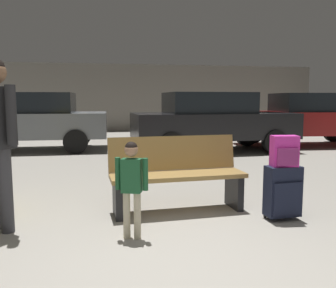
{
  "coord_description": "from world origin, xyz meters",
  "views": [
    {
      "loc": [
        -0.51,
        -2.57,
        1.34
      ],
      "look_at": [
        0.21,
        1.3,
        0.85
      ],
      "focal_mm": 38.64,
      "sensor_mm": 36.0,
      "label": 1
    }
  ],
  "objects_px": {
    "parked_car_near": "(212,120)",
    "suitcase": "(283,191)",
    "child": "(131,180)",
    "parked_car_far": "(28,120)",
    "backpack_bright": "(285,151)",
    "parked_car_side": "(308,118)",
    "bench": "(176,174)"
  },
  "relations": [
    {
      "from": "parked_car_near",
      "to": "suitcase",
      "type": "bearing_deg",
      "value": -99.04
    },
    {
      "from": "suitcase",
      "to": "child",
      "type": "xyz_separation_m",
      "value": [
        -1.7,
        -0.25,
        0.26
      ]
    },
    {
      "from": "suitcase",
      "to": "parked_car_far",
      "type": "relative_size",
      "value": 0.15
    },
    {
      "from": "suitcase",
      "to": "parked_car_far",
      "type": "xyz_separation_m",
      "value": [
        -3.82,
        6.34,
        0.48
      ]
    },
    {
      "from": "backpack_bright",
      "to": "parked_car_side",
      "type": "relative_size",
      "value": 0.08
    },
    {
      "from": "parked_car_near",
      "to": "bench",
      "type": "bearing_deg",
      "value": -112.22
    },
    {
      "from": "backpack_bright",
      "to": "child",
      "type": "distance_m",
      "value": 1.73
    },
    {
      "from": "backpack_bright",
      "to": "parked_car_side",
      "type": "distance_m",
      "value": 7.14
    },
    {
      "from": "backpack_bright",
      "to": "parked_car_far",
      "type": "distance_m",
      "value": 7.4
    },
    {
      "from": "bench",
      "to": "parked_car_side",
      "type": "distance_m",
      "value": 7.38
    },
    {
      "from": "backpack_bright",
      "to": "child",
      "type": "height_order",
      "value": "same"
    },
    {
      "from": "parked_car_side",
      "to": "suitcase",
      "type": "bearing_deg",
      "value": -123.71
    },
    {
      "from": "parked_car_side",
      "to": "parked_car_far",
      "type": "relative_size",
      "value": 1.02
    },
    {
      "from": "backpack_bright",
      "to": "parked_car_far",
      "type": "bearing_deg",
      "value": 121.09
    },
    {
      "from": "bench",
      "to": "parked_car_near",
      "type": "xyz_separation_m",
      "value": [
        1.93,
        4.73,
        0.36
      ]
    },
    {
      "from": "bench",
      "to": "backpack_bright",
      "type": "xyz_separation_m",
      "value": [
        1.09,
        -0.57,
        0.33
      ]
    },
    {
      "from": "suitcase",
      "to": "child",
      "type": "relative_size",
      "value": 0.64
    },
    {
      "from": "child",
      "to": "parked_car_side",
      "type": "height_order",
      "value": "parked_car_side"
    },
    {
      "from": "child",
      "to": "parked_car_near",
      "type": "distance_m",
      "value": 6.11
    },
    {
      "from": "parked_car_near",
      "to": "backpack_bright",
      "type": "bearing_deg",
      "value": -99.05
    },
    {
      "from": "child",
      "to": "bench",
      "type": "bearing_deg",
      "value": 53.08
    },
    {
      "from": "suitcase",
      "to": "parked_car_far",
      "type": "height_order",
      "value": "parked_car_far"
    },
    {
      "from": "bench",
      "to": "parked_car_side",
      "type": "xyz_separation_m",
      "value": [
        5.05,
        5.37,
        0.36
      ]
    },
    {
      "from": "suitcase",
      "to": "parked_car_side",
      "type": "distance_m",
      "value": 7.15
    },
    {
      "from": "suitcase",
      "to": "parked_car_far",
      "type": "bearing_deg",
      "value": 121.1
    },
    {
      "from": "parked_car_side",
      "to": "parked_car_far",
      "type": "height_order",
      "value": "same"
    },
    {
      "from": "parked_car_far",
      "to": "suitcase",
      "type": "bearing_deg",
      "value": -58.9
    },
    {
      "from": "backpack_bright",
      "to": "child",
      "type": "bearing_deg",
      "value": -171.81
    },
    {
      "from": "parked_car_near",
      "to": "parked_car_far",
      "type": "bearing_deg",
      "value": 167.49
    },
    {
      "from": "backpack_bright",
      "to": "parked_car_near",
      "type": "xyz_separation_m",
      "value": [
        0.84,
        5.3,
        0.03
      ]
    },
    {
      "from": "parked_car_side",
      "to": "parked_car_far",
      "type": "distance_m",
      "value": 7.79
    },
    {
      "from": "parked_car_side",
      "to": "parked_car_near",
      "type": "height_order",
      "value": "same"
    }
  ]
}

